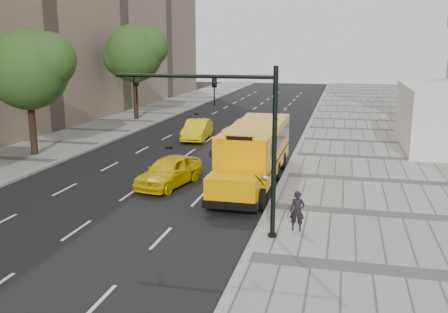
% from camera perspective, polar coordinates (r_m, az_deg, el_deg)
% --- Properties ---
extents(ground, '(140.00, 140.00, 0.00)m').
position_cam_1_polar(ground, '(28.91, -4.90, -1.64)').
color(ground, black).
rests_on(ground, ground).
extents(sidewalk_museum, '(12.00, 140.00, 0.15)m').
position_cam_1_polar(sidewalk_museum, '(27.65, 19.46, -2.83)').
color(sidewalk_museum, gray).
rests_on(sidewalk_museum, ground).
extents(sidewalk_far, '(6.00, 140.00, 0.15)m').
position_cam_1_polar(sidewalk_far, '(33.95, -22.82, -0.33)').
color(sidewalk_far, gray).
rests_on(sidewalk_far, ground).
extents(curb_museum, '(0.30, 140.00, 0.15)m').
position_cam_1_polar(curb_museum, '(27.64, 7.00, -2.20)').
color(curb_museum, gray).
rests_on(curb_museum, ground).
extents(curb_far, '(0.30, 140.00, 0.15)m').
position_cam_1_polar(curb_far, '(32.28, -18.51, -0.62)').
color(curb_far, gray).
rests_on(curb_far, ground).
extents(tree_b, '(5.67, 5.04, 8.11)m').
position_cam_1_polar(tree_b, '(34.05, -21.39, 9.29)').
color(tree_b, black).
rests_on(tree_b, ground).
extents(tree_c, '(6.06, 5.38, 9.05)m').
position_cam_1_polar(tree_c, '(48.55, -10.14, 11.59)').
color(tree_c, black).
rests_on(tree_c, ground).
extents(school_bus, '(2.96, 11.56, 3.19)m').
position_cam_1_polar(school_bus, '(26.42, 3.60, 0.95)').
color(school_bus, '#EB9700').
rests_on(school_bus, ground).
extents(taxi_near, '(2.74, 4.85, 1.56)m').
position_cam_1_polar(taxi_near, '(25.74, -6.27, -1.67)').
color(taxi_near, yellow).
rests_on(taxi_near, ground).
extents(taxi_far, '(2.01, 4.79, 1.54)m').
position_cam_1_polar(taxi_far, '(38.27, -3.08, 3.07)').
color(taxi_far, yellow).
rests_on(taxi_far, ground).
extents(pedestrian, '(0.57, 0.38, 1.55)m').
position_cam_1_polar(pedestrian, '(19.28, 8.38, -6.18)').
color(pedestrian, black).
rests_on(pedestrian, sidewalk_museum).
extents(traffic_signal, '(6.18, 0.36, 6.40)m').
position_cam_1_polar(traffic_signal, '(18.02, 1.37, 3.03)').
color(traffic_signal, black).
rests_on(traffic_signal, ground).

